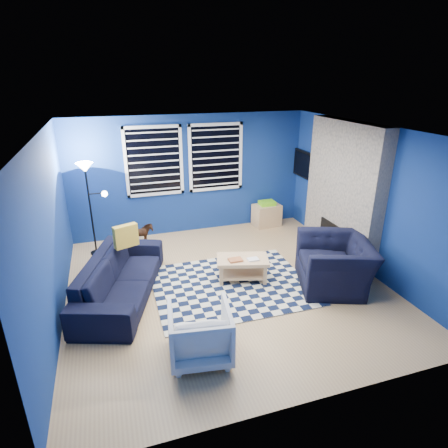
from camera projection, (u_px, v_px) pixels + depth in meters
name	position (u px, v px, depth m)	size (l,w,h in m)	color
floor	(227.00, 286.00, 6.15)	(5.00, 5.00, 0.00)	tan
ceiling	(228.00, 131.00, 5.22)	(5.00, 5.00, 0.00)	white
wall_back	(191.00, 175.00, 7.89)	(5.00, 5.00, 0.00)	navy
wall_left	(49.00, 234.00, 4.98)	(5.00, 5.00, 0.00)	navy
wall_right	(366.00, 199.00, 6.39)	(5.00, 5.00, 0.00)	navy
fireplace	(342.00, 194.00, 6.81)	(0.65, 2.00, 2.50)	gray
window_left	(154.00, 161.00, 7.52)	(1.17, 0.06, 1.42)	black
window_right	(216.00, 157.00, 7.89)	(1.17, 0.06, 1.42)	black
tv	(306.00, 165.00, 8.09)	(0.07, 1.00, 0.58)	black
rug	(231.00, 285.00, 6.15)	(2.50, 2.00, 0.02)	black
sofa	(121.00, 277.00, 5.74)	(0.89, 2.28, 0.67)	black
armchair_big	(335.00, 264.00, 6.03)	(1.06, 1.22, 0.79)	black
armchair_bent	(200.00, 333.00, 4.49)	(0.73, 0.76, 0.69)	gray
rocking_horse	(139.00, 235.00, 7.33)	(0.55, 0.25, 0.46)	#432815
coffee_table	(242.00, 264.00, 6.22)	(0.95, 0.70, 0.42)	tan
cabinet	(267.00, 215.00, 8.52)	(0.63, 0.45, 0.58)	tan
floor_lamp	(88.00, 180.00, 6.73)	(0.48, 0.30, 1.78)	black
throw_pillow	(126.00, 236.00, 5.92)	(0.38, 0.11, 0.36)	gold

